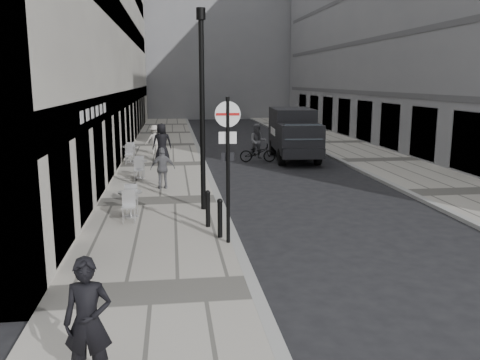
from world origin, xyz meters
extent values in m
cube|color=#9E998F|center=(-2.00, 18.00, 0.06)|extent=(4.00, 60.00, 0.12)
cube|color=#9E998F|center=(9.00, 18.00, 0.06)|extent=(4.00, 60.00, 0.12)
cube|color=slate|center=(1.50, 56.00, 11.00)|extent=(24.00, 16.00, 22.00)
imported|color=black|center=(-2.68, -0.20, 0.99)|extent=(0.67, 0.47, 1.75)
cylinder|color=black|center=(-0.20, 5.51, 1.92)|extent=(0.09, 0.09, 3.60)
cylinder|color=white|center=(-0.20, 5.51, 3.31)|extent=(0.62, 0.06, 0.62)
cube|color=#B21414|center=(-0.20, 5.49, 3.31)|extent=(0.57, 0.03, 0.06)
cube|color=white|center=(-0.20, 5.54, 2.74)|extent=(0.43, 0.04, 0.29)
cylinder|color=black|center=(-0.60, 8.96, 3.04)|extent=(0.16, 0.16, 5.85)
cylinder|color=black|center=(-0.60, 8.96, 6.02)|extent=(0.27, 0.27, 0.34)
cylinder|color=black|center=(-0.36, 5.97, 0.60)|extent=(0.13, 0.13, 0.95)
cylinder|color=black|center=(-0.60, 6.98, 0.60)|extent=(0.13, 0.13, 0.96)
cylinder|color=black|center=(3.76, 17.59, 0.41)|extent=(0.35, 0.85, 0.83)
cylinder|color=black|center=(5.57, 17.45, 0.41)|extent=(0.35, 0.85, 0.83)
cylinder|color=black|center=(4.03, 21.08, 0.41)|extent=(0.35, 0.85, 0.83)
cylinder|color=black|center=(5.84, 20.94, 0.41)|extent=(0.35, 0.85, 0.83)
cube|color=black|center=(4.87, 20.19, 1.60)|extent=(2.34, 3.86, 2.06)
cube|color=black|center=(4.66, 17.41, 1.29)|extent=(2.20, 2.01, 1.44)
cube|color=#1E2328|center=(4.60, 16.64, 1.70)|extent=(1.83, 0.50, 0.76)
imported|color=black|center=(2.78, 18.72, 0.48)|extent=(1.86, 0.78, 0.95)
imported|color=#57575C|center=(2.78, 18.72, 1.06)|extent=(0.93, 0.75, 1.80)
imported|color=slate|center=(-1.90, 12.24, 0.89)|extent=(0.93, 0.44, 1.55)
imported|color=#B5AFA7|center=(-2.49, 21.57, 0.91)|extent=(1.08, 0.69, 1.58)
imported|color=black|center=(-2.03, 18.68, 1.08)|extent=(0.98, 0.68, 1.92)
cylinder|color=silver|center=(-2.80, 8.31, 0.14)|extent=(0.44, 0.44, 0.03)
cylinder|color=silver|center=(-2.80, 8.31, 0.50)|extent=(0.06, 0.06, 0.74)
cylinder|color=silver|center=(-2.80, 8.31, 0.87)|extent=(0.70, 0.70, 0.03)
cylinder|color=#B1B1B3|center=(-2.90, 14.45, 0.13)|extent=(0.42, 0.42, 0.03)
cylinder|color=#B1B1B3|center=(-2.90, 14.45, 0.48)|extent=(0.06, 0.06, 0.71)
cylinder|color=#B1B1B3|center=(-2.90, 14.45, 0.84)|extent=(0.67, 0.67, 0.03)
cylinder|color=silver|center=(-3.60, 18.72, 0.14)|extent=(0.46, 0.46, 0.03)
cylinder|color=silver|center=(-3.60, 18.72, 0.52)|extent=(0.06, 0.06, 0.77)
cylinder|color=silver|center=(-3.60, 18.72, 0.90)|extent=(0.73, 0.73, 0.03)
camera|label=1|loc=(-1.52, -6.57, 4.10)|focal=38.00mm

